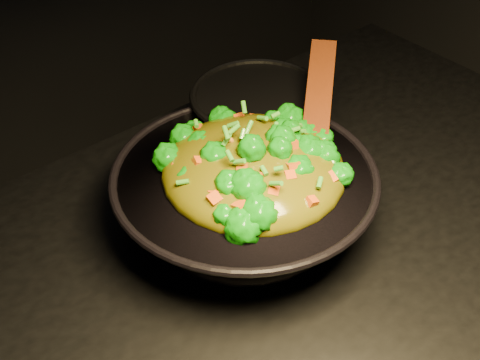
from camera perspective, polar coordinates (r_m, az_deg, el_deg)
wok at (r=0.97m, az=0.38°, el=-1.95°), size 0.38×0.38×0.10m
stir_fry at (r=0.91m, az=1.18°, el=2.74°), size 0.30×0.30×0.09m
spatula at (r=1.00m, az=6.64°, el=6.01°), size 0.21×0.19×0.10m
back_pot at (r=1.11m, az=1.61°, el=4.83°), size 0.21×0.21×0.12m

